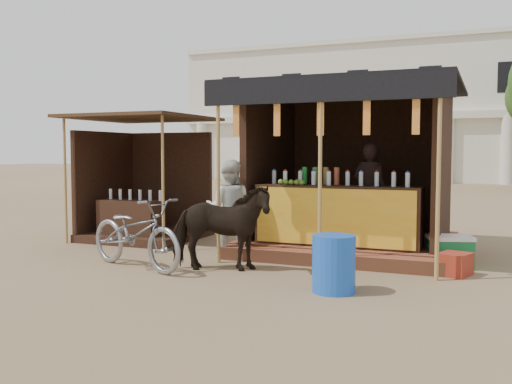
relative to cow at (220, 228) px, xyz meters
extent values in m
plane|color=#846B4C|center=(0.31, -1.00, -0.62)|extent=(120.00, 120.00, 0.00)
cube|color=#9A5132|center=(1.31, 2.50, -0.51)|extent=(3.40, 2.80, 0.22)
cube|color=#9A5132|center=(1.31, 0.95, -0.52)|extent=(3.40, 0.35, 0.20)
cube|color=#351E13|center=(1.31, 1.55, 0.07)|extent=(2.60, 0.55, 0.95)
cube|color=orange|center=(1.31, 1.26, 0.07)|extent=(2.50, 0.02, 0.88)
cube|color=#351E13|center=(1.31, 3.75, 0.85)|extent=(3.00, 0.12, 2.50)
cube|color=#351E13|center=(-0.19, 2.50, 0.85)|extent=(0.12, 2.50, 2.50)
cube|color=#351E13|center=(2.81, 2.50, 0.85)|extent=(0.12, 2.50, 2.50)
cube|color=black|center=(1.31, 2.30, 2.13)|extent=(3.60, 3.60, 0.06)
cube|color=black|center=(1.31, 0.52, 1.95)|extent=(3.60, 0.06, 0.36)
cylinder|color=tan|center=(-0.29, 0.55, 0.75)|extent=(0.06, 0.06, 2.75)
cylinder|color=tan|center=(1.31, 0.55, 0.75)|extent=(0.06, 0.06, 2.75)
cylinder|color=tan|center=(2.91, 0.55, 0.75)|extent=(0.06, 0.06, 2.75)
cube|color=red|center=(0.01, 0.55, 1.58)|extent=(0.10, 0.02, 0.55)
cube|color=red|center=(0.66, 0.55, 1.58)|extent=(0.10, 0.02, 0.55)
cube|color=red|center=(1.31, 0.55, 1.58)|extent=(0.10, 0.02, 0.55)
cube|color=red|center=(1.96, 0.55, 1.58)|extent=(0.10, 0.02, 0.55)
cube|color=red|center=(2.61, 0.55, 1.58)|extent=(0.10, 0.02, 0.55)
imported|color=black|center=(1.61, 2.60, 0.41)|extent=(0.61, 0.42, 1.63)
cube|color=#351E13|center=(-2.69, 2.20, -0.55)|extent=(2.00, 2.00, 0.15)
cube|color=#351E13|center=(-2.69, 3.15, 0.43)|extent=(1.90, 0.10, 2.10)
cube|color=#351E13|center=(-3.64, 2.20, 0.43)|extent=(0.10, 1.90, 2.10)
cube|color=#472D19|center=(-2.69, 2.10, 1.73)|extent=(2.40, 2.40, 0.06)
cylinder|color=tan|center=(-3.74, 1.15, 0.55)|extent=(0.05, 0.05, 2.35)
cylinder|color=tan|center=(-1.64, 1.15, 0.55)|extent=(0.05, 0.05, 2.35)
cube|color=#351E13|center=(-2.69, 1.70, -0.22)|extent=(1.20, 0.50, 0.80)
imported|color=black|center=(0.00, 0.00, 0.00)|extent=(1.60, 1.07, 1.24)
imported|color=gray|center=(-1.22, -0.29, -0.10)|extent=(2.09, 1.29, 1.04)
imported|color=silver|center=(-0.32, 1.00, 0.17)|extent=(0.90, 0.79, 1.57)
cylinder|color=blue|center=(1.82, -0.59, -0.27)|extent=(0.68, 0.68, 0.70)
cube|color=maroon|center=(3.11, 0.96, -0.47)|extent=(0.50, 0.53, 0.31)
cube|color=#197239|center=(3.01, 1.60, -0.42)|extent=(0.72, 0.59, 0.40)
cube|color=white|center=(3.01, 1.60, -0.19)|extent=(0.74, 0.61, 0.06)
cube|color=silver|center=(-1.69, 29.00, 3.38)|extent=(26.00, 7.00, 8.00)
cube|color=silver|center=(-1.69, 25.40, 3.08)|extent=(26.00, 0.50, 0.40)
cube|color=silver|center=(-1.69, 25.50, 7.43)|extent=(26.00, 0.30, 0.25)
cylinder|color=silver|center=(-13.69, 25.40, 1.18)|extent=(0.70, 0.70, 3.60)
cylinder|color=silver|center=(-10.69, 25.40, 1.18)|extent=(0.70, 0.70, 3.60)
cylinder|color=silver|center=(-7.69, 25.40, 1.18)|extent=(0.70, 0.70, 3.60)
cylinder|color=silver|center=(-4.69, 25.40, 1.18)|extent=(0.70, 0.70, 3.60)
cylinder|color=silver|center=(-1.69, 25.40, 1.18)|extent=(0.70, 0.70, 3.60)
cylinder|color=silver|center=(1.31, 25.40, 1.18)|extent=(0.70, 0.70, 3.60)
cylinder|color=silver|center=(4.31, 25.40, 1.18)|extent=(0.70, 0.70, 3.60)
camera|label=1|loc=(3.55, -7.22, 1.07)|focal=40.00mm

